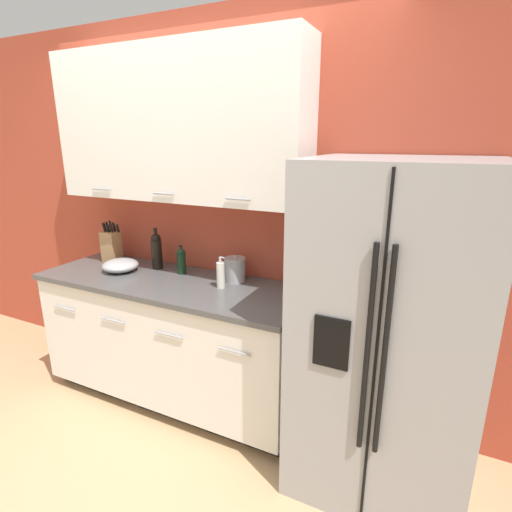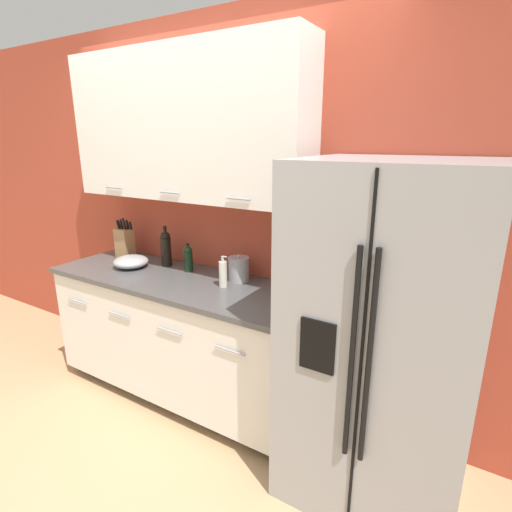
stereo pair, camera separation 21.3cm
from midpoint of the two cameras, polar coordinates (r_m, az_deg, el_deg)
ground_plane at (r=2.70m, az=-19.11°, el=-26.98°), size 14.00×14.00×0.00m
wall_back at (r=2.82m, az=-4.85°, el=9.43°), size 10.00×0.39×2.60m
counter_unit at (r=2.95m, az=-8.79°, el=-11.18°), size 1.88×0.64×0.90m
refrigerator at (r=2.14m, az=20.57°, el=-11.00°), size 0.86×0.80×1.73m
knife_block at (r=3.27m, az=-16.51°, el=1.83°), size 0.14×0.10×0.33m
wine_bottle at (r=3.00m, az=-10.78°, el=1.14°), size 0.08×0.08×0.30m
soap_dispenser at (r=2.54m, az=-2.36°, el=-2.58°), size 0.06×0.05×0.21m
oil_bottle at (r=2.85m, az=-7.55°, el=-0.36°), size 0.06×0.06×0.20m
steel_canister at (r=2.65m, az=-0.18°, el=-1.89°), size 0.14×0.14×0.18m
mixing_bowl at (r=3.04m, az=-15.55°, el=-0.80°), size 0.25×0.25×0.09m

